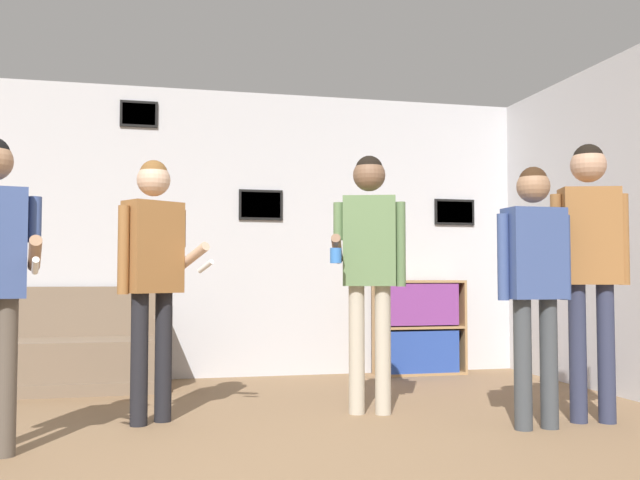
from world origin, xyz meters
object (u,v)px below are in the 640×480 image
person_watcher_holding_cup (369,252)px  person_spectator_far_right (590,248)px  couch (53,355)px  person_player_foreground_center (153,260)px  person_spectator_near_bookshelf (534,268)px  bookshelf (419,327)px

person_watcher_holding_cup → person_spectator_far_right: (1.32, -0.60, 0.02)m
couch → person_player_foreground_center: size_ratio=1.10×
person_spectator_far_right → person_player_foreground_center: bearing=167.6°
couch → person_spectator_near_bookshelf: (3.13, -2.29, 0.71)m
couch → person_spectator_far_right: 4.29m
couch → bookshelf: (3.31, 0.20, 0.16)m
person_watcher_holding_cup → person_spectator_far_right: 1.45m
couch → person_watcher_holding_cup: size_ratio=1.05×
person_player_foreground_center → couch: bearing=117.0°
bookshelf → couch: bearing=-176.6°
couch → person_spectator_near_bookshelf: size_ratio=1.15×
bookshelf → person_player_foreground_center: (-2.51, -1.79, 0.60)m
person_spectator_near_bookshelf → person_player_foreground_center: bearing=163.1°
person_spectator_near_bookshelf → person_spectator_far_right: bearing=11.5°
bookshelf → person_spectator_far_right: person_spectator_far_right is taller
person_spectator_near_bookshelf → couch: bearing=143.8°
person_watcher_holding_cup → person_spectator_near_bookshelf: bearing=-38.6°
couch → person_player_foreground_center: 1.94m
couch → person_spectator_near_bookshelf: 3.95m
couch → person_spectator_far_right: person_spectator_far_right is taller
person_spectator_far_right → couch: bearing=148.5°
couch → bookshelf: size_ratio=2.07×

